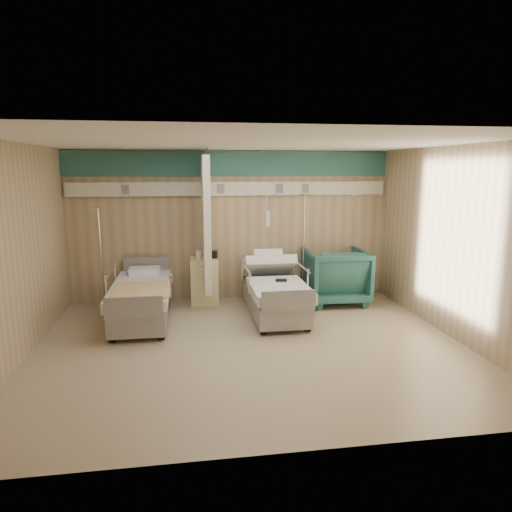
% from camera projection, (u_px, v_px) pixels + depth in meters
% --- Properties ---
extents(ground, '(6.00, 5.00, 0.00)m').
position_uv_depth(ground, '(250.00, 346.00, 6.44)').
color(ground, tan).
rests_on(ground, ground).
extents(room_walls, '(6.04, 5.04, 2.82)m').
position_uv_depth(room_walls, '(245.00, 213.00, 6.33)').
color(room_walls, tan).
rests_on(room_walls, ground).
extents(bed_right, '(1.00, 2.16, 0.63)m').
position_uv_depth(bed_right, '(274.00, 297.00, 7.73)').
color(bed_right, silver).
rests_on(bed_right, ground).
extents(bed_left, '(1.00, 2.16, 0.63)m').
position_uv_depth(bed_left, '(142.00, 303.00, 7.41)').
color(bed_left, silver).
rests_on(bed_left, ground).
extents(bedside_cabinet, '(0.50, 0.48, 0.85)m').
position_uv_depth(bedside_cabinet, '(204.00, 281.00, 8.42)').
color(bedside_cabinet, '#D9CC88').
rests_on(bedside_cabinet, ground).
extents(visitor_armchair, '(1.12, 1.15, 1.02)m').
position_uv_depth(visitor_armchair, '(335.00, 276.00, 8.47)').
color(visitor_armchair, '#20504B').
rests_on(visitor_armchair, ground).
extents(waffle_blanket, '(0.63, 0.58, 0.06)m').
position_uv_depth(waffle_blanket, '(339.00, 247.00, 8.35)').
color(waffle_blanket, silver).
rests_on(waffle_blanket, visitor_armchair).
extents(iv_stand_right, '(0.36, 0.36, 2.02)m').
position_uv_depth(iv_stand_right, '(303.00, 279.00, 8.60)').
color(iv_stand_right, silver).
rests_on(iv_stand_right, ground).
extents(iv_stand_left, '(0.32, 0.32, 1.81)m').
position_uv_depth(iv_stand_left, '(103.00, 289.00, 8.08)').
color(iv_stand_left, silver).
rests_on(iv_stand_left, ground).
extents(call_remote, '(0.19, 0.11, 0.04)m').
position_uv_depth(call_remote, '(281.00, 280.00, 7.53)').
color(call_remote, black).
rests_on(call_remote, bed_right).
extents(tan_blanket, '(0.84, 1.05, 0.04)m').
position_uv_depth(tan_blanket, '(140.00, 291.00, 6.90)').
color(tan_blanket, tan).
rests_on(tan_blanket, bed_left).
extents(toiletry_bag, '(0.27, 0.20, 0.13)m').
position_uv_depth(toiletry_bag, '(211.00, 254.00, 8.37)').
color(toiletry_bag, black).
rests_on(toiletry_bag, bedside_cabinet).
extents(white_cup, '(0.12, 0.12, 0.14)m').
position_uv_depth(white_cup, '(199.00, 255.00, 8.31)').
color(white_cup, white).
rests_on(white_cup, bedside_cabinet).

